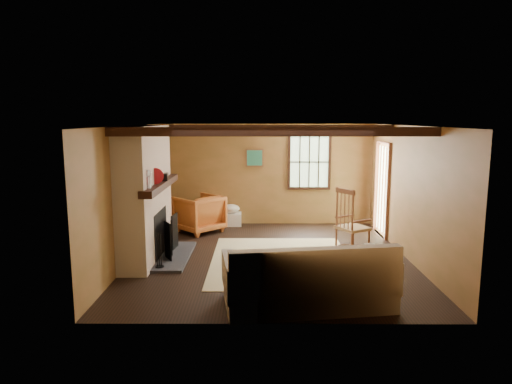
{
  "coord_description": "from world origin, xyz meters",
  "views": [
    {
      "loc": [
        -0.22,
        -8.08,
        2.53
      ],
      "look_at": [
        -0.26,
        0.4,
        1.15
      ],
      "focal_mm": 32.0,
      "sensor_mm": 36.0,
      "label": 1
    }
  ],
  "objects_px": {
    "rocking_chair": "(351,226)",
    "sofa": "(309,283)",
    "fireplace": "(147,198)",
    "laundry_basket": "(231,219)",
    "armchair": "(199,214)"
  },
  "relations": [
    {
      "from": "fireplace",
      "to": "sofa",
      "type": "xyz_separation_m",
      "value": [
        2.7,
        -2.2,
        -0.78
      ]
    },
    {
      "from": "armchair",
      "to": "sofa",
      "type": "bearing_deg",
      "value": 71.23
    },
    {
      "from": "fireplace",
      "to": "armchair",
      "type": "relative_size",
      "value": 2.61
    },
    {
      "from": "fireplace",
      "to": "laundry_basket",
      "type": "distance_m",
      "value": 3.04
    },
    {
      "from": "rocking_chair",
      "to": "laundry_basket",
      "type": "height_order",
      "value": "rocking_chair"
    },
    {
      "from": "rocking_chair",
      "to": "sofa",
      "type": "xyz_separation_m",
      "value": [
        -1.06,
        -2.48,
        -0.2
      ]
    },
    {
      "from": "rocking_chair",
      "to": "sofa",
      "type": "height_order",
      "value": "rocking_chair"
    },
    {
      "from": "sofa",
      "to": "armchair",
      "type": "distance_m",
      "value": 4.59
    },
    {
      "from": "fireplace",
      "to": "laundry_basket",
      "type": "bearing_deg",
      "value": 61.96
    },
    {
      "from": "sofa",
      "to": "laundry_basket",
      "type": "height_order",
      "value": "sofa"
    },
    {
      "from": "fireplace",
      "to": "laundry_basket",
      "type": "relative_size",
      "value": 4.8
    },
    {
      "from": "fireplace",
      "to": "sofa",
      "type": "relative_size",
      "value": 1.0
    },
    {
      "from": "laundry_basket",
      "to": "armchair",
      "type": "height_order",
      "value": "armchair"
    },
    {
      "from": "laundry_basket",
      "to": "armchair",
      "type": "distance_m",
      "value": 0.96
    },
    {
      "from": "rocking_chair",
      "to": "armchair",
      "type": "xyz_separation_m",
      "value": [
        -3.08,
        1.64,
        -0.11
      ]
    }
  ]
}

